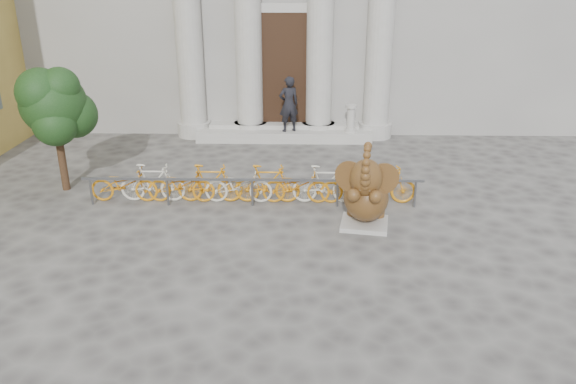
{
  "coord_description": "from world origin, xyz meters",
  "views": [
    {
      "loc": [
        0.55,
        -9.48,
        5.58
      ],
      "look_at": [
        0.31,
        1.69,
        1.1
      ],
      "focal_mm": 35.0,
      "sensor_mm": 36.0,
      "label": 1
    }
  ],
  "objects_px": {
    "tree": "(55,106)",
    "pedestrian": "(289,104)",
    "elephant_statue": "(366,195)",
    "bike_rack": "(252,184)"
  },
  "relations": [
    {
      "from": "tree",
      "to": "pedestrian",
      "type": "relative_size",
      "value": 1.76
    },
    {
      "from": "pedestrian",
      "to": "tree",
      "type": "bearing_deg",
      "value": 18.69
    },
    {
      "from": "elephant_statue",
      "to": "pedestrian",
      "type": "xyz_separation_m",
      "value": [
        -1.89,
        6.83,
        0.52
      ]
    },
    {
      "from": "bike_rack",
      "to": "pedestrian",
      "type": "relative_size",
      "value": 4.54
    },
    {
      "from": "elephant_statue",
      "to": "bike_rack",
      "type": "xyz_separation_m",
      "value": [
        -2.7,
        1.41,
        -0.27
      ]
    },
    {
      "from": "bike_rack",
      "to": "pedestrian",
      "type": "height_order",
      "value": "pedestrian"
    },
    {
      "from": "tree",
      "to": "pedestrian",
      "type": "bearing_deg",
      "value": 38.49
    },
    {
      "from": "elephant_statue",
      "to": "pedestrian",
      "type": "distance_m",
      "value": 7.11
    },
    {
      "from": "bike_rack",
      "to": "tree",
      "type": "distance_m",
      "value": 5.44
    },
    {
      "from": "tree",
      "to": "elephant_statue",
      "type": "bearing_deg",
      "value": -15.49
    }
  ]
}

